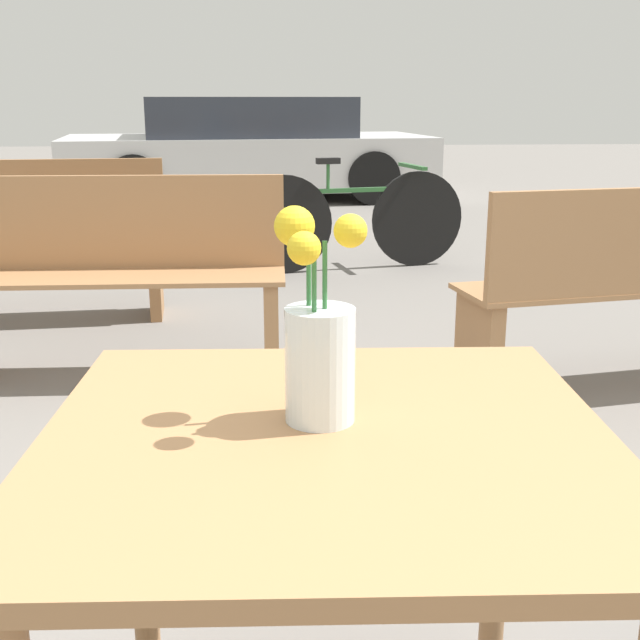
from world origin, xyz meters
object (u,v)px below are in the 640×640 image
bench_far (31,236)px  parked_car (248,150)px  table_front (327,499)px  bench_middle (116,271)px  bicycle (353,219)px  flower_vase (319,353)px

bench_far → parked_car: bearing=78.7°
parked_car → table_front: bearing=-88.4°
bench_middle → parked_car: size_ratio=0.33×
bicycle → parked_car: size_ratio=0.36×
table_front → bicycle: bearing=83.1°
table_front → bench_middle: size_ratio=0.59×
parked_car → bench_far: bearing=-101.3°
table_front → flower_vase: 0.22m
flower_vase → bench_far: (-1.33, 3.29, -0.36)m
bench_middle → flower_vase: bearing=-73.0°
bench_middle → table_front: bearing=-73.1°
bench_middle → parked_car: bearing=85.8°
flower_vase → bicycle: (0.55, 4.43, -0.46)m
flower_vase → table_front: bearing=-79.7°
bench_middle → parked_car: 6.42m
bench_far → table_front: bearing=-68.2°
table_front → bicycle: (0.54, 4.47, -0.25)m
bench_middle → bicycle: 2.46m
bicycle → bench_middle: bearing=-120.7°
bench_far → parked_car: (1.09, 5.43, 0.12)m
bicycle → parked_car: parked_car is taller
table_front → bicycle: 4.51m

